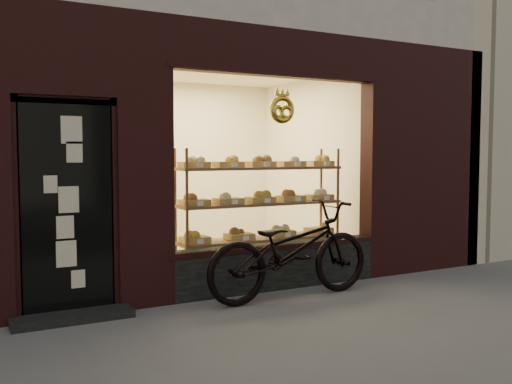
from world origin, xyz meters
TOP-DOWN VIEW (x-y plane):
  - ground at (0.00, 0.00)m, footprint 90.00×90.00m
  - display_shelf at (0.45, 2.55)m, footprint 2.20×0.45m
  - bicycle at (0.34, 1.64)m, footprint 2.10×0.77m

SIDE VIEW (x-z plane):
  - ground at x=0.00m, z-range 0.00..0.00m
  - bicycle at x=0.34m, z-range 0.00..1.09m
  - display_shelf at x=0.45m, z-range 0.04..1.74m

